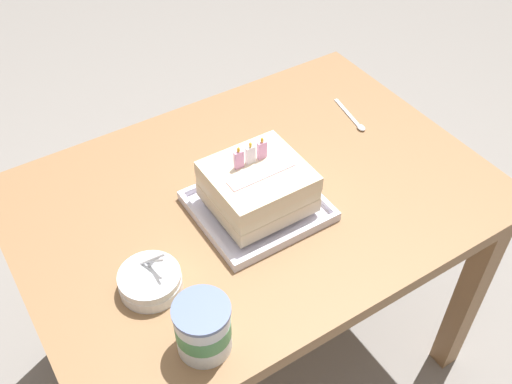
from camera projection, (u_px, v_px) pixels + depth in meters
ground_plane at (255, 352)px, 1.93m from camera, size 8.00×8.00×0.00m
dining_table at (254, 222)px, 1.49m from camera, size 1.12×0.80×0.72m
foil_tray at (258, 207)px, 1.38m from camera, size 0.28×0.26×0.02m
birthday_cake at (258, 186)px, 1.33m from camera, size 0.21×0.20×0.16m
bowl_stack at (150, 281)px, 1.21m from camera, size 0.13×0.13×0.10m
ice_cream_tub at (203, 327)px, 1.09m from camera, size 0.11×0.11×0.12m
serving_spoon_near_tray at (355, 121)px, 1.62m from camera, size 0.04×0.16×0.01m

